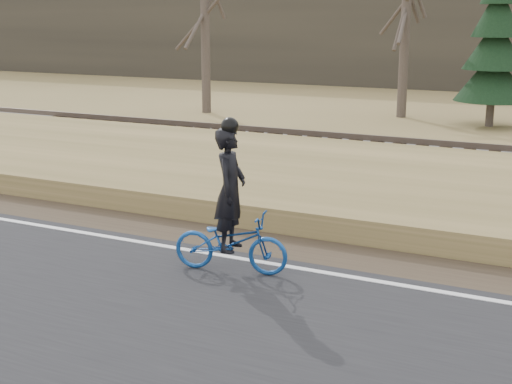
% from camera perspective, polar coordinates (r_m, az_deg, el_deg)
% --- Properties ---
extents(cyclist, '(1.83, 0.93, 2.34)m').
position_cam_1_polar(cyclist, '(10.58, -2.05, -2.46)').
color(cyclist, navy).
rests_on(cyclist, road).
extents(bare_tree_far_left, '(0.36, 0.36, 7.71)m').
position_cam_1_polar(bare_tree_far_left, '(28.63, -4.10, 14.04)').
color(bare_tree_far_left, brown).
rests_on(bare_tree_far_left, ground).
extents(bare_tree_left, '(0.36, 0.36, 6.97)m').
position_cam_1_polar(bare_tree_left, '(27.81, 11.88, 13.03)').
color(bare_tree_left, brown).
rests_on(bare_tree_left, ground).
extents(conifer, '(2.60, 2.60, 5.91)m').
position_cam_1_polar(conifer, '(26.26, 18.60, 11.06)').
color(conifer, brown).
rests_on(conifer, ground).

